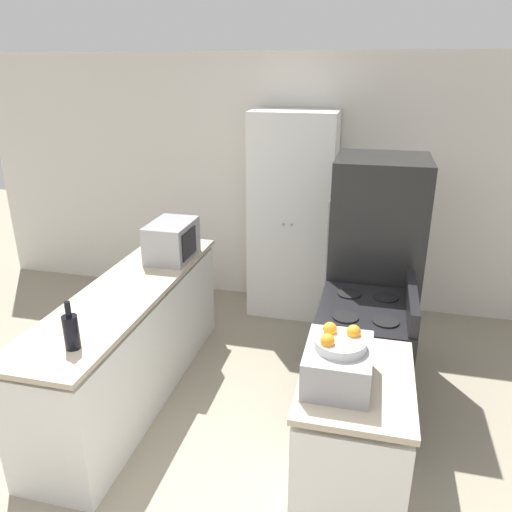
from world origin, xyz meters
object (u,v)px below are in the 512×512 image
Objects in this scene: pantry_cabinet at (292,217)px; toaster_oven at (338,365)px; refrigerator at (374,267)px; microwave at (172,241)px; stove at (361,364)px; fruit_bowl at (339,341)px; wine_bottle at (71,331)px.

toaster_oven is (0.68, -2.55, -0.01)m from pantry_cabinet.
refrigerator is 3.69× the size of microwave.
stove is 1.15m from fruit_bowl.
refrigerator reaches higher than wine_bottle.
microwave is at bearing 136.10° from toaster_oven.
stove is (0.80, -1.65, -0.57)m from pantry_cabinet.
pantry_cabinet reaches higher than fruit_bowl.
wine_bottle is 1.54m from fruit_bowl.
pantry_cabinet is 2.64m from toaster_oven.
stove is 1.84m from microwave.
pantry_cabinet is 2.72m from wine_bottle.
pantry_cabinet is 1.92m from stove.
refrigerator is 1.71m from fruit_bowl.
refrigerator is 4.25× the size of toaster_oven.
pantry_cabinet reaches higher than refrigerator.
wine_bottle is at bearing -90.18° from microwave.
microwave reaches higher than fruit_bowl.
stove is at bearing 82.25° from toaster_oven.
fruit_bowl is at bearing 26.60° from toaster_oven.
refrigerator is 6.87× the size of fruit_bowl.
stove is at bearing -92.65° from refrigerator.
wine_bottle is at bearing -178.91° from toaster_oven.
stove is 1.98m from wine_bottle.
microwave is at bearing 161.22° from stove.
stove is 4.08× the size of fruit_bowl.
refrigerator reaches higher than toaster_oven.
stove is 1.07m from toaster_oven.
microwave is 2.12m from fruit_bowl.
pantry_cabinet is at bearing 115.95° from stove.
fruit_bowl reaches higher than stove.
microwave is at bearing -172.52° from refrigerator.
toaster_oven is at bearing -43.90° from microwave.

